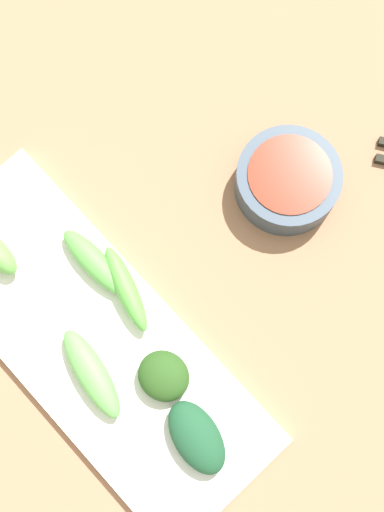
# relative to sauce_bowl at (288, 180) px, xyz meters

# --- Properties ---
(tabletop) EXTENTS (2.10, 2.10, 0.02)m
(tabletop) POSITION_rel_sauce_bowl_xyz_m (0.12, -0.03, -0.03)
(tabletop) COLOR #A27253
(tabletop) RESTS_ON ground
(sauce_bowl) EXTENTS (0.10, 0.10, 0.04)m
(sauce_bowl) POSITION_rel_sauce_bowl_xyz_m (0.00, 0.00, 0.00)
(sauce_bowl) COLOR #354354
(sauce_bowl) RESTS_ON tabletop
(serving_plate) EXTENTS (0.15, 0.39, 0.01)m
(serving_plate) POSITION_rel_sauce_bowl_xyz_m (0.25, -0.01, -0.02)
(serving_plate) COLOR white
(serving_plate) RESTS_ON tabletop
(broccoli_stalk_0) EXTENTS (0.03, 0.08, 0.02)m
(broccoli_stalk_0) POSITION_rel_sauce_bowl_xyz_m (0.20, -0.07, 0.00)
(broccoli_stalk_0) COLOR #5EB04D
(broccoli_stalk_0) RESTS_ON serving_plate
(broccoli_leafy_1) EXTENTS (0.06, 0.08, 0.03)m
(broccoli_leafy_1) POSITION_rel_sauce_bowl_xyz_m (0.23, 0.12, 0.00)
(broccoli_leafy_1) COLOR #1E4E30
(broccoli_leafy_1) RESTS_ON serving_plate
(broccoli_stalk_3) EXTENTS (0.05, 0.09, 0.02)m
(broccoli_stalk_3) POSITION_rel_sauce_bowl_xyz_m (0.19, -0.03, 0.00)
(broccoli_stalk_3) COLOR #5EB649
(broccoli_stalk_3) RESTS_ON serving_plate
(broccoli_leafy_4) EXTENTS (0.05, 0.05, 0.03)m
(broccoli_leafy_4) POSITION_rel_sauce_bowl_xyz_m (0.22, 0.06, 0.00)
(broccoli_leafy_4) COLOR #29501D
(broccoli_leafy_4) RESTS_ON serving_plate
(broccoli_stalk_5) EXTENTS (0.05, 0.10, 0.02)m
(broccoli_stalk_5) POSITION_rel_sauce_bowl_xyz_m (0.27, 0.01, 0.00)
(broccoli_stalk_5) COLOR #67B458
(broccoli_stalk_5) RESTS_ON serving_plate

